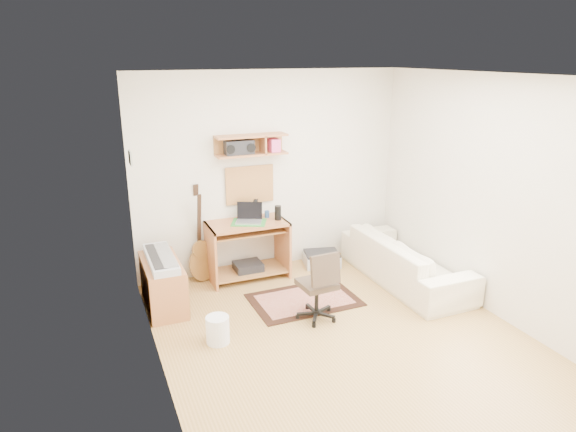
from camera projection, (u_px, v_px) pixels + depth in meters
name	position (u px, v px, depth m)	size (l,w,h in m)	color
floor	(340.00, 335.00, 5.31)	(3.60, 4.00, 0.01)	#B48A4B
ceiling	(349.00, 75.00, 4.51)	(3.60, 4.00, 0.01)	white
back_wall	(271.00, 172.00, 6.68)	(3.60, 0.01, 2.60)	silver
left_wall	(153.00, 240.00, 4.25)	(0.01, 4.00, 2.60)	silver
right_wall	(490.00, 196.00, 5.57)	(0.01, 4.00, 2.60)	silver
wall_shelf	(251.00, 145.00, 6.33)	(0.90, 0.25, 0.26)	#B76F40
cork_board	(250.00, 185.00, 6.58)	(0.64, 0.03, 0.49)	tan
wall_photo	(130.00, 158.00, 5.45)	(0.02, 0.20, 0.15)	#4C8CBF
desk	(248.00, 250.00, 6.55)	(1.00, 0.55, 0.75)	#B76F40
laptop	(249.00, 213.00, 6.39)	(0.32, 0.32, 0.24)	silver
speaker	(278.00, 213.00, 6.51)	(0.08, 0.08, 0.19)	black
desk_lamp	(258.00, 208.00, 6.59)	(0.09, 0.09, 0.26)	black
pencil_cup	(267.00, 214.00, 6.63)	(0.06, 0.06, 0.09)	#2D5087
boombox	(239.00, 148.00, 6.27)	(0.35, 0.16, 0.18)	black
rug	(304.00, 300.00, 6.03)	(1.23, 0.82, 0.02)	tan
task_chair	(317.00, 284.00, 5.51)	(0.42, 0.42, 0.82)	#392D21
cabinet	(163.00, 284.00, 5.81)	(0.40, 0.90, 0.55)	#B76F40
music_keyboard	(161.00, 259.00, 5.72)	(0.28, 0.90, 0.08)	#B2B5BA
guitar	(200.00, 234.00, 6.39)	(0.33, 0.21, 1.25)	olive
waste_basket	(218.00, 330.00, 5.12)	(0.24, 0.24, 0.28)	white
printer	(322.00, 259.00, 7.02)	(0.47, 0.37, 0.18)	#A5A8AA
sofa	(406.00, 252.00, 6.44)	(1.98, 0.58, 0.77)	beige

